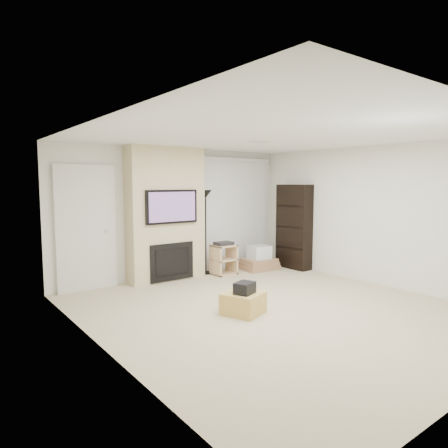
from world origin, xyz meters
TOP-DOWN VIEW (x-y plane):
  - floor at (0.00, 0.00)m, footprint 5.00×5.50m
  - ceiling at (0.00, 0.00)m, footprint 5.00×5.50m
  - wall_back at (0.00, 2.75)m, footprint 5.00×0.00m
  - wall_left at (-2.50, 0.00)m, footprint 0.00×5.50m
  - wall_right at (2.50, 0.00)m, footprint 0.00×5.50m
  - hvac_vent at (0.40, 0.80)m, footprint 0.35×0.18m
  - ottoman at (-0.49, 0.11)m, footprint 0.64×0.64m
  - black_bag at (-0.50, 0.07)m, footprint 0.34×0.30m
  - fireplace_wall at (-0.35, 2.54)m, footprint 1.50×0.47m
  - entry_door at (-1.80, 2.71)m, footprint 1.02×0.11m
  - vertical_blinds at (1.40, 2.70)m, footprint 1.98×0.10m
  - floor_lamp at (0.53, 2.50)m, footprint 0.25×0.25m
  - av_stand at (0.76, 2.21)m, footprint 0.45×0.38m
  - box_stack at (1.66, 2.14)m, footprint 0.81×0.64m
  - bookshelf at (2.34, 1.79)m, footprint 0.30×0.80m

SIDE VIEW (x-z plane):
  - floor at x=0.00m, z-range 0.00..0.00m
  - ottoman at x=-0.49m, z-range 0.00..0.30m
  - box_stack at x=1.66m, z-range -0.06..0.45m
  - av_stand at x=0.76m, z-range 0.02..0.68m
  - black_bag at x=-0.50m, z-range 0.30..0.46m
  - bookshelf at x=2.34m, z-range 0.00..1.80m
  - entry_door at x=-1.80m, z-range -0.02..2.12m
  - fireplace_wall at x=-0.35m, z-range -0.01..2.49m
  - wall_back at x=0.00m, z-range 0.00..2.50m
  - wall_left at x=-2.50m, z-range 0.00..2.50m
  - wall_right at x=2.50m, z-range 0.00..2.50m
  - vertical_blinds at x=1.40m, z-range 0.09..2.46m
  - floor_lamp at x=0.53m, z-range 0.49..2.18m
  - hvac_vent at x=0.40m, z-range 2.49..2.50m
  - ceiling at x=0.00m, z-range 2.50..2.50m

